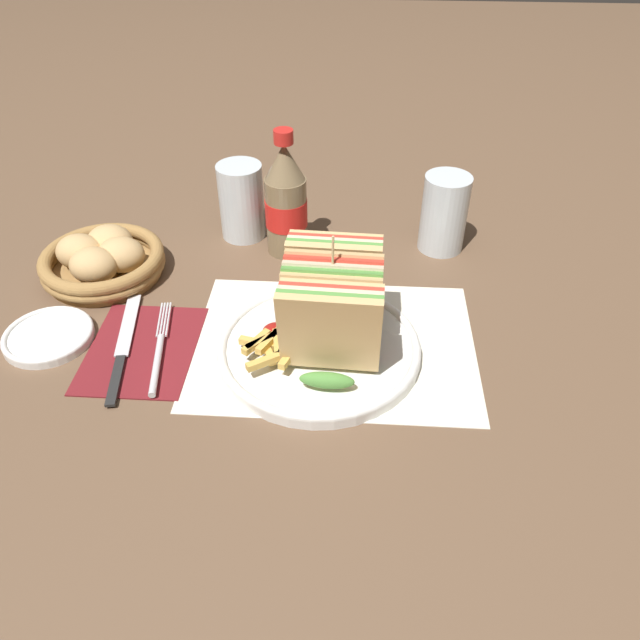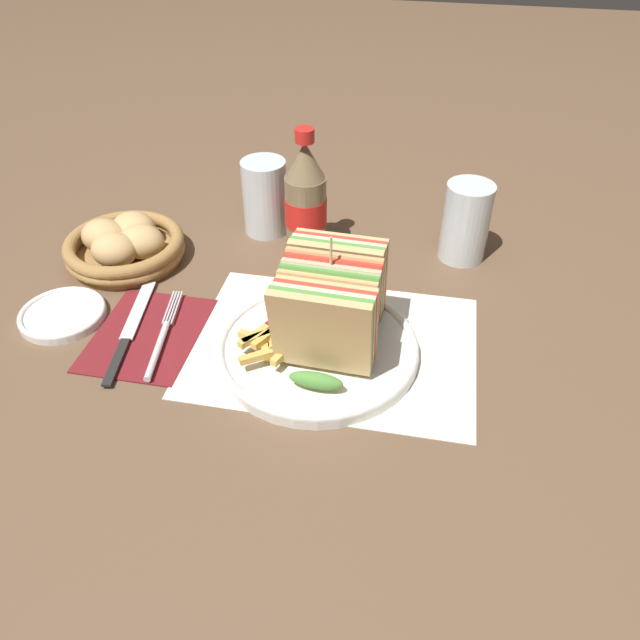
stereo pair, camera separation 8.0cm
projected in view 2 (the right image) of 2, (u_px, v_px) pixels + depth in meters
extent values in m
plane|color=brown|center=(325.00, 344.00, 0.82)|extent=(4.00, 4.00, 0.00)
cube|color=silver|center=(333.00, 347.00, 0.82)|extent=(0.37, 0.27, 0.00)
cylinder|color=white|center=(317.00, 349.00, 0.80)|extent=(0.26, 0.26, 0.01)
torus|color=white|center=(317.00, 345.00, 0.80)|extent=(0.26, 0.26, 0.01)
cube|color=tan|center=(320.00, 334.00, 0.71)|extent=(0.12, 0.04, 0.12)
cube|color=#518E3D|center=(322.00, 330.00, 0.72)|extent=(0.12, 0.04, 0.12)
cube|color=beige|center=(324.00, 326.00, 0.73)|extent=(0.12, 0.04, 0.12)
cube|color=red|center=(326.00, 323.00, 0.74)|extent=(0.12, 0.04, 0.12)
cube|color=tan|center=(328.00, 319.00, 0.75)|extent=(0.12, 0.04, 0.12)
ellipsoid|color=#518E3D|center=(316.00, 380.00, 0.73)|extent=(0.07, 0.02, 0.02)
cube|color=tan|center=(325.00, 322.00, 0.74)|extent=(0.12, 0.04, 0.12)
cube|color=#518E3D|center=(326.00, 316.00, 0.75)|extent=(0.12, 0.04, 0.12)
cube|color=beige|center=(328.00, 310.00, 0.75)|extent=(0.12, 0.04, 0.12)
cube|color=red|center=(330.00, 304.00, 0.76)|extent=(0.12, 0.04, 0.12)
cube|color=tan|center=(332.00, 298.00, 0.76)|extent=(0.12, 0.04, 0.12)
ellipsoid|color=#518E3D|center=(324.00, 351.00, 0.77)|extent=(0.07, 0.02, 0.02)
cube|color=tan|center=(336.00, 281.00, 0.79)|extent=(0.12, 0.04, 0.12)
cube|color=#518E3D|center=(338.00, 278.00, 0.80)|extent=(0.12, 0.04, 0.12)
cube|color=beige|center=(339.00, 275.00, 0.81)|extent=(0.12, 0.04, 0.12)
cube|color=red|center=(341.00, 272.00, 0.82)|extent=(0.12, 0.04, 0.12)
cube|color=tan|center=(342.00, 269.00, 0.83)|extent=(0.12, 0.04, 0.12)
ellipsoid|color=#518E3D|center=(332.00, 324.00, 0.81)|extent=(0.07, 0.02, 0.02)
cylinder|color=tan|center=(330.00, 292.00, 0.75)|extent=(0.00, 0.00, 0.15)
cube|color=gold|center=(265.00, 341.00, 0.79)|extent=(0.07, 0.03, 0.01)
cube|color=gold|center=(281.00, 335.00, 0.80)|extent=(0.06, 0.02, 0.01)
cube|color=gold|center=(264.00, 346.00, 0.78)|extent=(0.03, 0.05, 0.01)
cube|color=gold|center=(287.00, 349.00, 0.76)|extent=(0.03, 0.06, 0.01)
cube|color=gold|center=(284.00, 333.00, 0.79)|extent=(0.01, 0.07, 0.01)
cube|color=gold|center=(270.00, 334.00, 0.79)|extent=(0.04, 0.06, 0.01)
cube|color=gold|center=(254.00, 336.00, 0.78)|extent=(0.03, 0.05, 0.01)
cube|color=gold|center=(258.00, 356.00, 0.75)|extent=(0.04, 0.03, 0.01)
cube|color=gold|center=(274.00, 339.00, 0.78)|extent=(0.02, 0.05, 0.01)
cube|color=gold|center=(261.00, 336.00, 0.78)|extent=(0.04, 0.04, 0.01)
ellipsoid|color=maroon|center=(278.00, 327.00, 0.81)|extent=(0.04, 0.03, 0.01)
cube|color=maroon|center=(148.00, 334.00, 0.84)|extent=(0.14, 0.18, 0.00)
cylinder|color=silver|center=(157.00, 350.00, 0.80)|extent=(0.03, 0.11, 0.01)
cylinder|color=silver|center=(168.00, 307.00, 0.87)|extent=(0.01, 0.07, 0.00)
cylinder|color=silver|center=(171.00, 307.00, 0.87)|extent=(0.01, 0.07, 0.00)
cylinder|color=silver|center=(174.00, 307.00, 0.87)|extent=(0.01, 0.07, 0.00)
cylinder|color=silver|center=(177.00, 307.00, 0.87)|extent=(0.01, 0.07, 0.00)
cube|color=black|center=(116.00, 362.00, 0.79)|extent=(0.03, 0.09, 0.00)
cube|color=silver|center=(139.00, 309.00, 0.87)|extent=(0.04, 0.13, 0.00)
cylinder|color=#7A6647|center=(306.00, 214.00, 0.97)|extent=(0.06, 0.06, 0.12)
cylinder|color=red|center=(306.00, 211.00, 0.96)|extent=(0.07, 0.07, 0.04)
cone|color=#7A6647|center=(305.00, 160.00, 0.91)|extent=(0.06, 0.06, 0.06)
cylinder|color=red|center=(305.00, 135.00, 0.89)|extent=(0.03, 0.03, 0.02)
cylinder|color=silver|center=(466.00, 222.00, 0.95)|extent=(0.07, 0.07, 0.12)
cylinder|color=black|center=(462.00, 244.00, 0.97)|extent=(0.06, 0.06, 0.04)
cylinder|color=silver|center=(265.00, 197.00, 1.01)|extent=(0.07, 0.07, 0.12)
cylinder|color=olive|center=(127.00, 256.00, 0.98)|extent=(0.17, 0.17, 0.01)
torus|color=olive|center=(126.00, 251.00, 0.97)|extent=(0.18, 0.18, 0.02)
torus|color=olive|center=(124.00, 243.00, 0.96)|extent=(0.18, 0.18, 0.02)
ellipsoid|color=tan|center=(142.00, 242.00, 0.95)|extent=(0.07, 0.06, 0.05)
ellipsoid|color=tan|center=(134.00, 228.00, 0.98)|extent=(0.07, 0.06, 0.05)
ellipsoid|color=tan|center=(104.00, 236.00, 0.96)|extent=(0.07, 0.06, 0.05)
ellipsoid|color=tan|center=(114.00, 250.00, 0.93)|extent=(0.07, 0.06, 0.05)
cylinder|color=white|center=(63.00, 315.00, 0.86)|extent=(0.12, 0.12, 0.01)
torus|color=white|center=(62.00, 313.00, 0.86)|extent=(0.12, 0.12, 0.01)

